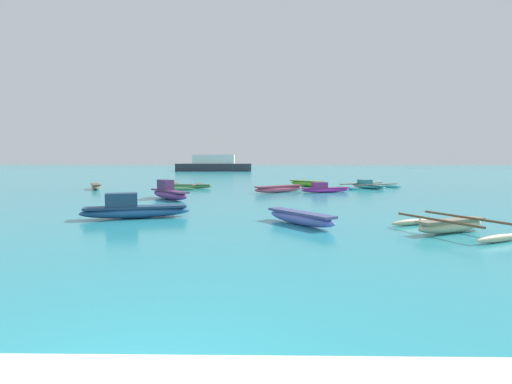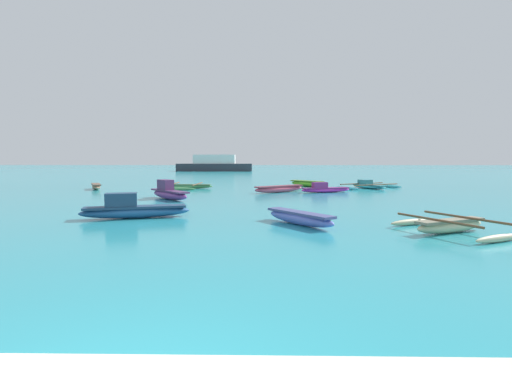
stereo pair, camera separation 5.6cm
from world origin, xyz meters
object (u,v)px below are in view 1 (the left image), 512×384
(moored_boat_4, at_px, (307,183))
(moored_boat_5, at_px, (185,186))
(moored_boat_8, at_px, (368,186))
(distant_ferry, at_px, (214,164))
(moored_boat_1, at_px, (325,189))
(moored_boat_0, at_px, (96,186))
(moored_boat_2, at_px, (133,209))
(moored_boat_9, at_px, (451,226))
(moored_boat_6, at_px, (169,192))
(moored_boat_7, at_px, (279,189))
(moored_boat_3, at_px, (300,217))

(moored_boat_4, xyz_separation_m, moored_boat_5, (-8.82, -2.16, -0.08))
(moored_boat_8, bearing_deg, moored_boat_5, -117.50)
(moored_boat_5, bearing_deg, distant_ferry, 96.69)
(moored_boat_1, height_order, moored_boat_4, moored_boat_1)
(moored_boat_0, height_order, moored_boat_2, moored_boat_2)
(moored_boat_4, height_order, distant_ferry, distant_ferry)
(moored_boat_4, xyz_separation_m, moored_boat_9, (2.07, -18.72, -0.04))
(moored_boat_9, bearing_deg, moored_boat_6, 112.31)
(moored_boat_8, xyz_separation_m, moored_boat_9, (-2.07, -16.89, 0.00))
(moored_boat_1, distance_m, moored_boat_4, 5.33)
(moored_boat_0, relative_size, moored_boat_7, 0.72)
(moored_boat_4, height_order, moored_boat_7, moored_boat_4)
(moored_boat_4, xyz_separation_m, moored_boat_8, (4.15, -1.84, -0.05))
(moored_boat_3, relative_size, moored_boat_7, 0.83)
(moored_boat_1, height_order, moored_boat_8, moored_boat_1)
(moored_boat_1, xyz_separation_m, moored_boat_9, (1.55, -13.42, -0.03))
(moored_boat_0, relative_size, moored_boat_8, 0.50)
(moored_boat_1, relative_size, moored_boat_3, 1.18)
(moored_boat_2, bearing_deg, moored_boat_0, 100.98)
(moored_boat_4, bearing_deg, moored_boat_5, -120.38)
(moored_boat_1, xyz_separation_m, moored_boat_4, (-0.53, 5.30, 0.02))
(moored_boat_2, distance_m, moored_boat_9, 10.37)
(moored_boat_0, xyz_separation_m, moored_boat_6, (6.52, -6.37, 0.14))
(moored_boat_6, relative_size, moored_boat_9, 0.89)
(moored_boat_6, distance_m, moored_boat_9, 13.83)
(moored_boat_6, height_order, moored_boat_9, moored_boat_6)
(moored_boat_3, height_order, moored_boat_5, moored_boat_3)
(moored_boat_1, xyz_separation_m, moored_boat_5, (-9.34, 3.14, -0.07))
(moored_boat_8, height_order, moored_boat_9, moored_boat_8)
(moored_boat_1, height_order, moored_boat_9, moored_boat_1)
(moored_boat_3, height_order, moored_boat_6, moored_boat_6)
(moored_boat_0, height_order, moored_boat_8, moored_boat_8)
(moored_boat_3, distance_m, moored_boat_4, 17.54)
(moored_boat_5, distance_m, distant_ferry, 37.72)
(moored_boat_7, height_order, moored_boat_9, moored_boat_9)
(moored_boat_2, distance_m, moored_boat_3, 5.97)
(moored_boat_5, bearing_deg, moored_boat_3, -63.49)
(moored_boat_4, relative_size, distant_ferry, 0.22)
(moored_boat_6, distance_m, moored_boat_7, 7.32)
(moored_boat_1, xyz_separation_m, moored_boat_7, (-2.84, 0.06, 0.01))
(moored_boat_6, relative_size, distant_ferry, 0.25)
(moored_boat_3, bearing_deg, moored_boat_6, -177.77)
(moored_boat_0, distance_m, moored_boat_4, 15.09)
(moored_boat_0, bearing_deg, moored_boat_6, 19.15)
(moored_boat_8, height_order, distant_ferry, distant_ferry)
(moored_boat_3, xyz_separation_m, moored_boat_7, (-0.18, 12.17, 0.00))
(moored_boat_5, distance_m, moored_boat_6, 7.39)
(moored_boat_2, xyz_separation_m, moored_boat_9, (10.04, -2.61, -0.12))
(moored_boat_5, xyz_separation_m, moored_boat_8, (12.96, 0.32, 0.04))
(moored_boat_2, distance_m, moored_boat_8, 18.72)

